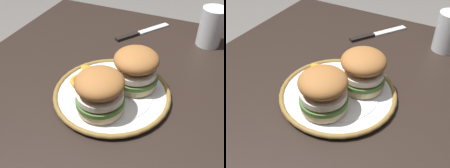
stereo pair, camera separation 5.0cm
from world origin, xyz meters
TOP-DOWN VIEW (x-y plane):
  - dining_table at (0.00, 0.00)m, footprint 1.12×0.86m
  - dinner_plate at (0.06, -0.01)m, footprint 0.29×0.29m
  - sandwich_half_left at (0.11, -0.06)m, footprint 0.14×0.14m
  - sandwich_half_right at (-0.01, -0.01)m, footprint 0.15×0.15m
  - orange_peel_curled at (0.06, 0.07)m, footprint 0.06×0.06m
  - orange_peel_strip_long at (0.11, 0.07)m, footprint 0.05×0.07m
  - orange_peel_strip_short at (0.12, 0.03)m, footprint 0.05×0.06m
  - orange_peel_small_curl at (0.08, 0.03)m, footprint 0.06×0.06m
  - drinking_glass at (0.42, -0.20)m, footprint 0.08×0.08m
  - table_knife at (0.39, 0.03)m, footprint 0.19×0.14m

SIDE VIEW (x-z plane):
  - dining_table at x=0.00m, z-range 0.26..1.02m
  - table_knife at x=0.39m, z-range 0.76..0.77m
  - dinner_plate at x=0.06m, z-range 0.76..0.78m
  - orange_peel_strip_long at x=0.11m, z-range 0.78..0.79m
  - orange_peel_strip_short at x=0.12m, z-range 0.78..0.79m
  - orange_peel_small_curl at x=0.08m, z-range 0.78..0.79m
  - orange_peel_curled at x=0.06m, z-range 0.78..0.79m
  - drinking_glass at x=0.42m, z-range 0.75..0.87m
  - sandwich_half_left at x=0.11m, z-range 0.78..0.88m
  - sandwich_half_right at x=-0.01m, z-range 0.78..0.88m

